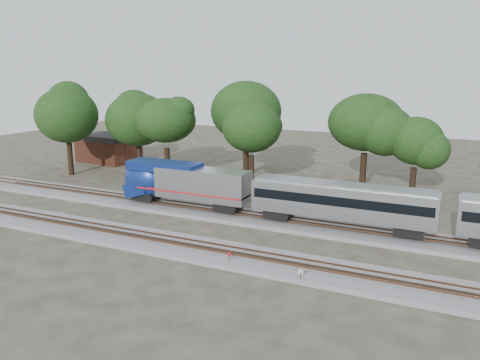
# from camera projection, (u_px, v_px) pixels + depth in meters

# --- Properties ---
(ground) EXTENTS (160.00, 160.00, 0.00)m
(ground) POSITION_uv_depth(u_px,v_px,m) (215.00, 236.00, 43.51)
(ground) COLOR #383328
(ground) RESTS_ON ground
(track_far) EXTENTS (160.00, 5.00, 0.73)m
(track_far) POSITION_uv_depth(u_px,v_px,m) (242.00, 216.00, 48.76)
(track_far) COLOR slate
(track_far) RESTS_ON ground
(track_near) EXTENTS (160.00, 5.00, 0.73)m
(track_near) POSITION_uv_depth(u_px,v_px,m) (193.00, 249.00, 39.93)
(track_near) COLOR slate
(track_near) RESTS_ON ground
(switch_stand_red) EXTENTS (0.35, 0.10, 1.10)m
(switch_stand_red) POSITION_uv_depth(u_px,v_px,m) (229.00, 257.00, 36.81)
(switch_stand_red) COLOR #512D19
(switch_stand_red) RESTS_ON ground
(switch_stand_white) EXTENTS (0.35, 0.17, 1.16)m
(switch_stand_white) POSITION_uv_depth(u_px,v_px,m) (300.00, 275.00, 33.52)
(switch_stand_white) COLOR #512D19
(switch_stand_white) RESTS_ON ground
(switch_lever) EXTENTS (0.53, 0.35, 0.30)m
(switch_lever) POSITION_uv_depth(u_px,v_px,m) (251.00, 266.00, 36.48)
(switch_lever) COLOR #512D19
(switch_lever) RESTS_ON ground
(brick_building) EXTENTS (10.25, 7.77, 4.59)m
(brick_building) POSITION_uv_depth(u_px,v_px,m) (109.00, 148.00, 79.35)
(brick_building) COLOR brown
(brick_building) RESTS_ON ground
(tree_0) EXTENTS (8.95, 8.95, 12.61)m
(tree_0) POSITION_uv_depth(u_px,v_px,m) (67.00, 115.00, 67.50)
(tree_0) COLOR black
(tree_0) RESTS_ON ground
(tree_1) EXTENTS (8.23, 8.23, 11.60)m
(tree_1) POSITION_uv_depth(u_px,v_px,m) (138.00, 120.00, 68.38)
(tree_1) COLOR black
(tree_1) RESTS_ON ground
(tree_2) EXTENTS (8.50, 8.50, 11.98)m
(tree_2) POSITION_uv_depth(u_px,v_px,m) (166.00, 121.00, 64.62)
(tree_2) COLOR black
(tree_2) RESTS_ON ground
(tree_3) EXTENTS (9.60, 9.60, 13.53)m
(tree_3) POSITION_uv_depth(u_px,v_px,m) (246.00, 111.00, 66.58)
(tree_3) COLOR black
(tree_3) RESTS_ON ground
(tree_4) EXTENTS (8.12, 8.12, 11.44)m
(tree_4) POSITION_uv_depth(u_px,v_px,m) (252.00, 127.00, 60.10)
(tree_4) COLOR black
(tree_4) RESTS_ON ground
(tree_5) EXTENTS (8.81, 8.81, 12.43)m
(tree_5) POSITION_uv_depth(u_px,v_px,m) (366.00, 122.00, 59.27)
(tree_5) COLOR black
(tree_5) RESTS_ON ground
(tree_6) EXTENTS (7.11, 7.11, 10.03)m
(tree_6) POSITION_uv_depth(u_px,v_px,m) (416.00, 141.00, 55.02)
(tree_6) COLOR black
(tree_6) RESTS_ON ground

